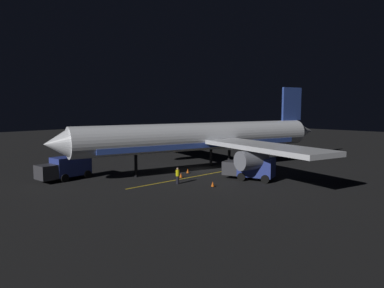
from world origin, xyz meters
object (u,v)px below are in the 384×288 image
(catering_truck, at_px, (251,168))
(traffic_cone_near_right, at_px, (213,184))
(traffic_cone_under_wing, at_px, (181,175))
(airliner, at_px, (207,138))
(baggage_truck, at_px, (66,168))
(traffic_cone_far, at_px, (90,172))
(traffic_cone_near_left, at_px, (188,171))
(ground_crew_worker, at_px, (178,176))

(catering_truck, xyz_separation_m, traffic_cone_near_right, (0.89, 5.54, -1.04))
(catering_truck, height_order, traffic_cone_under_wing, catering_truck)
(airliner, distance_m, baggage_truck, 17.37)
(airliner, xyz_separation_m, traffic_cone_far, (8.02, 12.08, -3.88))
(airliner, bearing_deg, traffic_cone_far, 56.41)
(traffic_cone_near_right, bearing_deg, traffic_cone_near_left, -27.34)
(traffic_cone_near_left, xyz_separation_m, traffic_cone_under_wing, (-1.34, 2.53, 0.00))
(traffic_cone_near_left, relative_size, traffic_cone_near_right, 1.00)
(traffic_cone_near_right, distance_m, traffic_cone_far, 15.80)
(traffic_cone_under_wing, bearing_deg, baggage_truck, 48.58)
(catering_truck, distance_m, traffic_cone_near_left, 8.19)
(ground_crew_worker, distance_m, traffic_cone_under_wing, 3.43)
(traffic_cone_far, bearing_deg, ground_crew_worker, -163.47)
(traffic_cone_near_right, distance_m, traffic_cone_under_wing, 5.77)
(traffic_cone_near_left, bearing_deg, traffic_cone_near_right, 152.66)
(baggage_truck, height_order, traffic_cone_far, baggage_truck)
(airliner, distance_m, traffic_cone_near_left, 5.25)
(airliner, height_order, ground_crew_worker, airliner)
(traffic_cone_near_right, bearing_deg, traffic_cone_far, 18.17)
(traffic_cone_near_right, bearing_deg, catering_truck, -99.07)
(traffic_cone_under_wing, bearing_deg, traffic_cone_near_right, 169.11)
(catering_truck, distance_m, traffic_cone_near_right, 5.71)
(traffic_cone_far, bearing_deg, traffic_cone_near_right, -161.83)
(baggage_truck, height_order, ground_crew_worker, baggage_truck)
(baggage_truck, relative_size, traffic_cone_near_right, 10.82)
(baggage_truck, distance_m, traffic_cone_near_left, 14.02)
(baggage_truck, distance_m, traffic_cone_far, 3.79)
(traffic_cone_under_wing, relative_size, traffic_cone_far, 1.00)
(traffic_cone_near_left, height_order, traffic_cone_near_right, same)
(catering_truck, bearing_deg, baggage_truck, 43.08)
(traffic_cone_near_left, relative_size, traffic_cone_far, 1.00)
(baggage_truck, bearing_deg, traffic_cone_near_left, -120.37)
(airliner, bearing_deg, catering_truck, 168.43)
(baggage_truck, xyz_separation_m, traffic_cone_far, (0.94, -3.52, -1.05))
(catering_truck, xyz_separation_m, traffic_cone_far, (15.90, 10.47, -1.04))
(traffic_cone_near_left, xyz_separation_m, traffic_cone_far, (8.01, 8.55, 0.00))
(ground_crew_worker, xyz_separation_m, traffic_cone_far, (11.49, 3.41, -0.64))
(catering_truck, bearing_deg, ground_crew_worker, 58.02)
(airliner, relative_size, ground_crew_worker, 22.15)
(airliner, xyz_separation_m, traffic_cone_near_right, (-6.99, 7.16, -3.88))
(traffic_cone_far, bearing_deg, airliner, -123.59)
(traffic_cone_near_left, distance_m, traffic_cone_far, 11.71)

